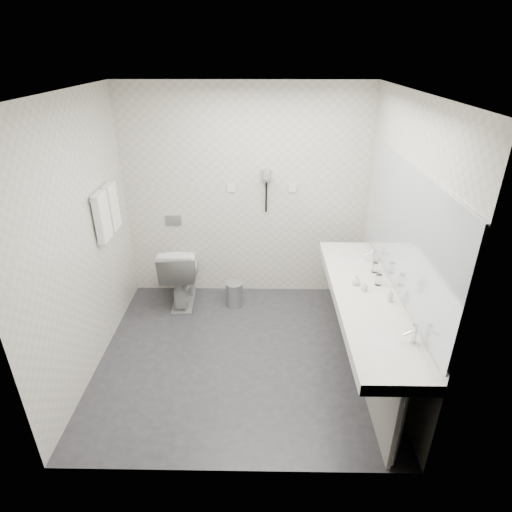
{
  "coord_description": "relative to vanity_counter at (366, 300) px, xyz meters",
  "views": [
    {
      "loc": [
        0.21,
        -3.35,
        2.81
      ],
      "look_at": [
        0.15,
        0.15,
        1.05
      ],
      "focal_mm": 29.46,
      "sensor_mm": 36.0,
      "label": 1
    }
  ],
  "objects": [
    {
      "name": "floor",
      "position": [
        -1.12,
        0.2,
        -0.8
      ],
      "size": [
        2.8,
        2.8,
        0.0
      ],
      "primitive_type": "plane",
      "color": "#2A292E",
      "rests_on": "ground"
    },
    {
      "name": "ceiling",
      "position": [
        -1.12,
        0.2,
        1.7
      ],
      "size": [
        2.8,
        2.8,
        0.0
      ],
      "primitive_type": "plane",
      "rotation": [
        3.14,
        0.0,
        0.0
      ],
      "color": "silver",
      "rests_on": "wall_back"
    },
    {
      "name": "wall_back",
      "position": [
        -1.12,
        1.5,
        0.45
      ],
      "size": [
        2.8,
        0.0,
        2.8
      ],
      "primitive_type": "plane",
      "rotation": [
        1.57,
        0.0,
        0.0
      ],
      "color": "beige",
      "rests_on": "floor"
    },
    {
      "name": "wall_front",
      "position": [
        -1.12,
        -1.1,
        0.45
      ],
      "size": [
        2.8,
        0.0,
        2.8
      ],
      "primitive_type": "plane",
      "rotation": [
        -1.57,
        0.0,
        0.0
      ],
      "color": "beige",
      "rests_on": "floor"
    },
    {
      "name": "wall_left",
      "position": [
        -2.52,
        0.2,
        0.45
      ],
      "size": [
        0.0,
        2.6,
        2.6
      ],
      "primitive_type": "plane",
      "rotation": [
        1.57,
        0.0,
        1.57
      ],
      "color": "beige",
      "rests_on": "floor"
    },
    {
      "name": "wall_right",
      "position": [
        0.27,
        0.2,
        0.45
      ],
      "size": [
        0.0,
        2.6,
        2.6
      ],
      "primitive_type": "plane",
      "rotation": [
        1.57,
        0.0,
        -1.57
      ],
      "color": "beige",
      "rests_on": "floor"
    },
    {
      "name": "vanity_counter",
      "position": [
        0.0,
        0.0,
        0.0
      ],
      "size": [
        0.55,
        2.2,
        0.1
      ],
      "primitive_type": "cube",
      "color": "silver",
      "rests_on": "floor"
    },
    {
      "name": "vanity_panel",
      "position": [
        0.02,
        0.0,
        -0.42
      ],
      "size": [
        0.03,
        2.15,
        0.75
      ],
      "primitive_type": "cube",
      "color": "gray",
      "rests_on": "floor"
    },
    {
      "name": "vanity_post_near",
      "position": [
        0.05,
        -1.04,
        -0.42
      ],
      "size": [
        0.06,
        0.06,
        0.75
      ],
      "primitive_type": "cylinder",
      "color": "silver",
      "rests_on": "floor"
    },
    {
      "name": "vanity_post_far",
      "position": [
        0.05,
        1.04,
        -0.42
      ],
      "size": [
        0.06,
        0.06,
        0.75
      ],
      "primitive_type": "cylinder",
      "color": "silver",
      "rests_on": "floor"
    },
    {
      "name": "mirror",
      "position": [
        0.26,
        0.0,
        0.65
      ],
      "size": [
        0.02,
        2.2,
        1.05
      ],
      "primitive_type": "cube",
      "color": "#B2BCC6",
      "rests_on": "wall_right"
    },
    {
      "name": "basin_near",
      "position": [
        0.0,
        -0.65,
        0.04
      ],
      "size": [
        0.4,
        0.31,
        0.05
      ],
      "primitive_type": "ellipsoid",
      "color": "silver",
      "rests_on": "vanity_counter"
    },
    {
      "name": "basin_far",
      "position": [
        0.0,
        0.65,
        0.04
      ],
      "size": [
        0.4,
        0.31,
        0.05
      ],
      "primitive_type": "ellipsoid",
      "color": "silver",
      "rests_on": "vanity_counter"
    },
    {
      "name": "faucet_near",
      "position": [
        0.19,
        -0.65,
        0.12
      ],
      "size": [
        0.04,
        0.04,
        0.15
      ],
      "primitive_type": "cylinder",
      "color": "silver",
      "rests_on": "vanity_counter"
    },
    {
      "name": "faucet_far",
      "position": [
        0.19,
        0.65,
        0.12
      ],
      "size": [
        0.04,
        0.04,
        0.15
      ],
      "primitive_type": "cylinder",
      "color": "silver",
      "rests_on": "vanity_counter"
    },
    {
      "name": "soap_bottle_a",
      "position": [
        -0.0,
        0.07,
        0.1
      ],
      "size": [
        0.06,
        0.06,
        0.09
      ],
      "primitive_type": "imported",
      "rotation": [
        0.0,
        0.0,
        0.59
      ],
      "color": "silver",
      "rests_on": "vanity_counter"
    },
    {
      "name": "soap_bottle_b",
      "position": [
        -0.06,
        0.18,
        0.1
      ],
      "size": [
        0.09,
        0.09,
        0.1
      ],
      "primitive_type": "imported",
      "rotation": [
        0.0,
        0.0,
        -0.25
      ],
      "color": "silver",
      "rests_on": "vanity_counter"
    },
    {
      "name": "soap_bottle_c",
      "position": [
        0.18,
        -0.1,
        0.11
      ],
      "size": [
        0.05,
        0.05,
        0.12
      ],
      "primitive_type": "imported",
      "rotation": [
        0.0,
        0.0,
        0.08
      ],
      "color": "silver",
      "rests_on": "vanity_counter"
    },
    {
      "name": "glass_left",
      "position": [
        0.14,
        0.18,
        0.1
      ],
      "size": [
        0.08,
        0.08,
        0.11
      ],
      "primitive_type": "cylinder",
      "rotation": [
        0.0,
        0.0,
        0.4
      ],
      "color": "silver",
      "rests_on": "vanity_counter"
    },
    {
      "name": "glass_right",
      "position": [
        0.17,
        0.42,
        0.1
      ],
      "size": [
        0.07,
        0.07,
        0.1
      ],
      "primitive_type": "cylinder",
      "rotation": [
        0.0,
        0.0,
        0.28
      ],
      "color": "silver",
      "rests_on": "vanity_counter"
    },
    {
      "name": "toilet",
      "position": [
        -1.88,
        1.22,
        -0.41
      ],
      "size": [
        0.47,
        0.78,
        0.77
      ],
      "primitive_type": "imported",
      "rotation": [
        0.0,
        0.0,
        3.19
      ],
      "color": "silver",
      "rests_on": "floor"
    },
    {
      "name": "flush_plate",
      "position": [
        -1.98,
        1.49,
        0.15
      ],
      "size": [
        0.18,
        0.02,
        0.12
      ],
      "primitive_type": "cube",
      "color": "#B2B5BA",
      "rests_on": "wall_back"
    },
    {
      "name": "pedal_bin",
      "position": [
        -1.24,
        1.13,
        -0.66
      ],
      "size": [
        0.25,
        0.25,
        0.29
      ],
      "primitive_type": "cylinder",
      "rotation": [
        0.0,
        0.0,
        -0.26
      ],
      "color": "#B2B5BA",
      "rests_on": "floor"
    },
    {
      "name": "bin_lid",
      "position": [
        -1.24,
        1.13,
        -0.51
      ],
      "size": [
        0.2,
        0.2,
        0.02
      ],
      "primitive_type": "cylinder",
      "color": "#B2B5BA",
      "rests_on": "pedal_bin"
    },
    {
      "name": "towel_rail",
      "position": [
        -2.47,
        0.75,
        0.75
      ],
      "size": [
        0.02,
        0.62,
        0.02
      ],
      "primitive_type": "cylinder",
      "rotation": [
        1.57,
        0.0,
        0.0
      ],
      "color": "silver",
      "rests_on": "wall_left"
    },
    {
      "name": "towel_near",
      "position": [
        -2.46,
        0.61,
        0.53
      ],
      "size": [
        0.07,
        0.24,
        0.48
      ],
      "primitive_type": "cube",
      "color": "white",
      "rests_on": "towel_rail"
    },
    {
      "name": "towel_far",
      "position": [
        -2.46,
        0.89,
        0.53
      ],
      "size": [
        0.07,
        0.24,
        0.48
      ],
      "primitive_type": "cube",
      "color": "white",
      "rests_on": "towel_rail"
    },
    {
      "name": "dryer_cradle",
      "position": [
        -0.88,
        1.47,
        0.7
      ],
      "size": [
        0.1,
        0.04,
        0.14
      ],
      "primitive_type": "cube",
      "color": "gray",
      "rests_on": "wall_back"
    },
    {
      "name": "dryer_barrel",
      "position": [
        -0.88,
        1.4,
        0.73
      ],
      "size": [
        0.08,
        0.14,
        0.08
      ],
      "primitive_type": "cylinder",
      "rotation": [
        1.57,
        0.0,
        0.0
      ],
      "color": "gray",
      "rests_on": "dryer_cradle"
    },
    {
      "name": "dryer_cord",
      "position": [
        -0.88,
        1.46,
        0.45
      ],
      "size": [
        0.02,
        0.02,
        0.35
      ],
      "primitive_type": "cylinder",
      "color": "black",
      "rests_on": "dryer_cradle"
    },
    {
      "name": "switch_plate_a",
      "position": [
        -1.27,
        1.49,
        0.55
      ],
      "size": [
        0.09,
        0.02,
        0.09
      ],
      "primitive_type": "cube",
      "color": "silver",
      "rests_on": "wall_back"
    },
    {
      "name": "switch_plate_b",
      "position": [
        -0.57,
        1.49,
        0.55
      ],
      "size": [
        0.09,
        0.02,
        0.09
      ],
      "primitive_type": "cube",
      "color": "silver",
      "rests_on": "wall_back"
    }
  ]
}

